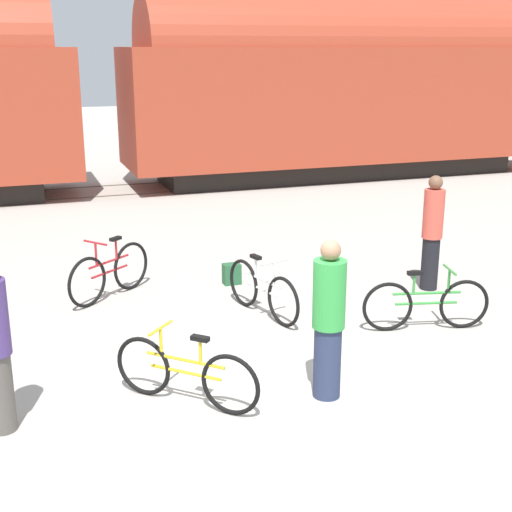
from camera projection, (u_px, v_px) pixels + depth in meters
ground_plane at (248, 381)px, 8.31m from camera, size 80.00×80.00×0.00m
freight_train at (100, 89)px, 18.38m from camera, size 53.74×2.93×5.11m
rail_near at (110, 196)px, 18.49m from camera, size 65.74×0.07×0.01m
rail_far at (102, 186)px, 19.79m from camera, size 65.74×0.07×0.01m
bicycle_maroon at (110, 273)px, 10.95m from camera, size 1.39×1.12×0.96m
bicycle_silver at (263, 291)px, 10.22m from camera, size 0.55×1.66×0.89m
bicycle_yellow at (186, 373)px, 7.67m from camera, size 1.31×1.27×0.85m
bicycle_green at (426, 304)px, 9.71m from camera, size 1.73×0.53×0.87m
person_in_red at (432, 232)px, 11.20m from camera, size 0.32×0.32×1.84m
person_in_green at (329, 320)px, 7.70m from camera, size 0.36×0.36×1.80m
backpack at (232, 274)px, 11.64m from camera, size 0.28×0.20×0.34m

